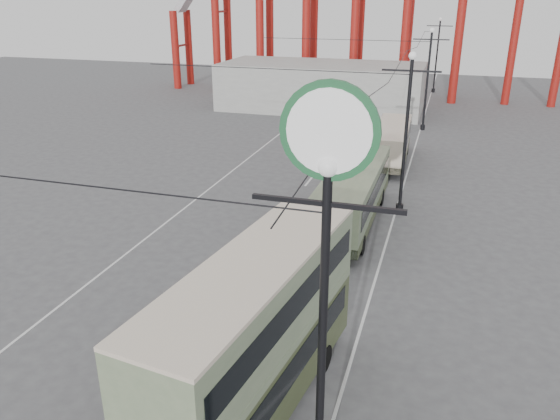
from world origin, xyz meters
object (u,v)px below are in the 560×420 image
(lamp_post_near, at_px, (326,224))
(pedestrian, at_px, (272,232))
(double_decker_bus, at_px, (256,332))
(single_decker_green, at_px, (353,194))
(single_decker_cream, at_px, (392,142))

(lamp_post_near, height_order, pedestrian, lamp_post_near)
(double_decker_bus, xyz_separation_m, pedestrian, (-3.30, 11.64, -2.20))
(single_decker_green, distance_m, single_decker_cream, 12.74)
(double_decker_bus, distance_m, single_decker_green, 15.89)
(single_decker_cream, bearing_deg, double_decker_bus, -93.72)
(lamp_post_near, bearing_deg, pedestrian, 112.27)
(double_decker_bus, height_order, single_decker_cream, double_decker_bus)
(lamp_post_near, bearing_deg, double_decker_bus, 134.07)
(lamp_post_near, distance_m, single_decker_cream, 31.85)
(pedestrian, bearing_deg, single_decker_cream, -100.32)
(single_decker_cream, relative_size, pedestrian, 5.87)
(lamp_post_near, height_order, single_decker_cream, lamp_post_near)
(double_decker_bus, bearing_deg, single_decker_green, 97.36)
(double_decker_bus, relative_size, single_decker_green, 0.90)
(double_decker_bus, bearing_deg, single_decker_cream, 96.06)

